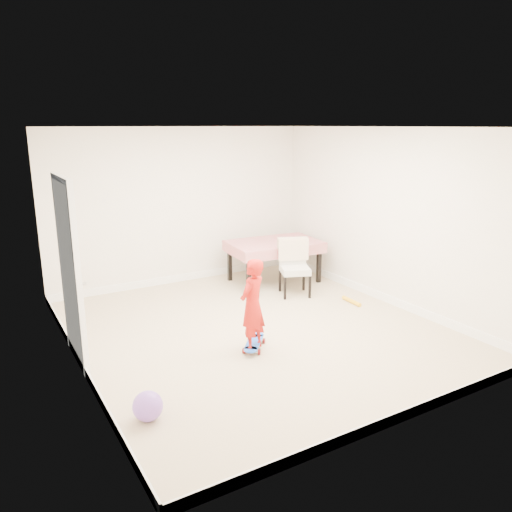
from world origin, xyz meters
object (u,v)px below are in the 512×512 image
skateboard (254,345)px  dining_chair (295,268)px  balloon (148,406)px  dining_table (274,261)px  child (252,308)px

skateboard → dining_chair: bearing=-7.2°
dining_chair → balloon: bearing=-123.3°
balloon → dining_table: bearing=42.3°
child → skateboard: bearing=-160.7°
dining_table → child: 2.81m
child → dining_chair: bearing=-167.6°
dining_chair → skateboard: 2.11m
skateboard → child: (-0.07, -0.08, 0.51)m
dining_table → dining_chair: 0.78m
dining_chair → child: bearing=-116.3°
dining_chair → dining_table: bearing=104.5°
dining_table → skateboard: (-1.65, -2.14, -0.31)m
dining_chair → balloon: (-3.15, -2.19, -0.31)m
dining_chair → skateboard: size_ratio=1.52×
dining_chair → skateboard: dining_chair is taller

